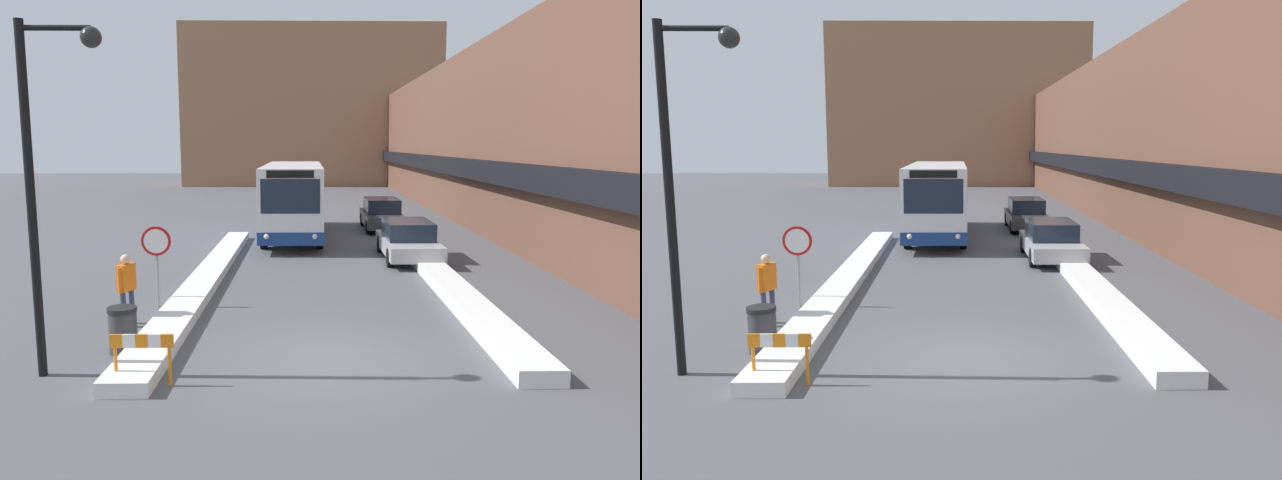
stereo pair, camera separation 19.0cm
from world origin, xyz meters
TOP-DOWN VIEW (x-y plane):
  - ground_plane at (0.00, 0.00)m, footprint 160.00×160.00m
  - building_row_right at (9.97, 24.00)m, footprint 5.50×60.00m
  - building_backdrop_far at (0.00, 54.50)m, footprint 26.00×8.00m
  - snow_bank_left at (-3.60, 7.12)m, footprint 0.90×17.98m
  - snow_bank_right at (3.60, 8.32)m, footprint 0.90×19.79m
  - city_bus at (-1.13, 16.51)m, footprint 2.54×10.70m
  - parked_car_front at (3.20, 10.83)m, footprint 1.91×4.76m
  - parked_car_middle at (3.20, 19.00)m, footprint 1.86×4.82m
  - stop_sign at (-4.38, 4.11)m, footprint 0.76×0.08m
  - street_lamp at (-5.07, -0.73)m, footprint 1.46×0.36m
  - pedestrian at (-4.70, 2.45)m, footprint 0.37×0.51m
  - trash_bin at (-4.24, 0.51)m, footprint 0.59×0.59m
  - construction_barricade at (-3.37, -1.29)m, footprint 1.10×0.06m

SIDE VIEW (x-z plane):
  - ground_plane at x=0.00m, z-range 0.00..0.00m
  - snow_bank_left at x=-3.60m, z-range 0.00..0.28m
  - snow_bank_right at x=3.60m, z-range 0.00..0.33m
  - trash_bin at x=-4.24m, z-range 0.00..0.95m
  - construction_barricade at x=-3.37m, z-range 0.20..1.14m
  - parked_car_front at x=3.20m, z-range 0.01..1.43m
  - parked_car_middle at x=3.20m, z-range 0.00..1.53m
  - pedestrian at x=-4.70m, z-range 0.17..1.86m
  - stop_sign at x=-4.38m, z-range 0.47..2.59m
  - city_bus at x=-1.13m, z-range 0.13..3.42m
  - street_lamp at x=-5.07m, z-range 0.76..7.05m
  - building_row_right at x=9.97m, z-range -0.01..8.95m
  - building_backdrop_far at x=0.00m, z-range 0.00..15.92m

